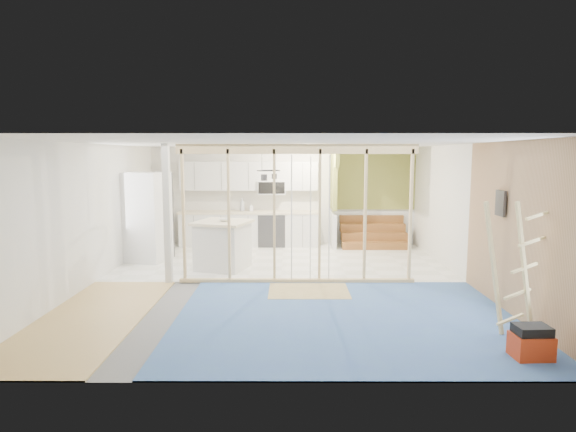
{
  "coord_description": "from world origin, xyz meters",
  "views": [
    {
      "loc": [
        0.16,
        -8.81,
        2.38
      ],
      "look_at": [
        0.13,
        0.6,
        1.2
      ],
      "focal_mm": 30.0,
      "sensor_mm": 36.0,
      "label": 1
    }
  ],
  "objects_px": {
    "fridge": "(147,217)",
    "ladder": "(513,269)",
    "toolbox": "(531,343)",
    "island": "(223,245)"
  },
  "relations": [
    {
      "from": "fridge",
      "to": "ladder",
      "type": "height_order",
      "value": "fridge"
    },
    {
      "from": "island",
      "to": "ladder",
      "type": "bearing_deg",
      "value": -24.79
    },
    {
      "from": "toolbox",
      "to": "ladder",
      "type": "xyz_separation_m",
      "value": [
        0.06,
        0.68,
        0.72
      ]
    },
    {
      "from": "island",
      "to": "toolbox",
      "type": "height_order",
      "value": "island"
    },
    {
      "from": "fridge",
      "to": "toolbox",
      "type": "distance_m",
      "value": 8.06
    },
    {
      "from": "fridge",
      "to": "island",
      "type": "height_order",
      "value": "fridge"
    },
    {
      "from": "fridge",
      "to": "toolbox",
      "type": "relative_size",
      "value": 4.48
    },
    {
      "from": "toolbox",
      "to": "ladder",
      "type": "bearing_deg",
      "value": 82.04
    },
    {
      "from": "island",
      "to": "toolbox",
      "type": "bearing_deg",
      "value": -29.89
    },
    {
      "from": "island",
      "to": "ladder",
      "type": "height_order",
      "value": "ladder"
    }
  ]
}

